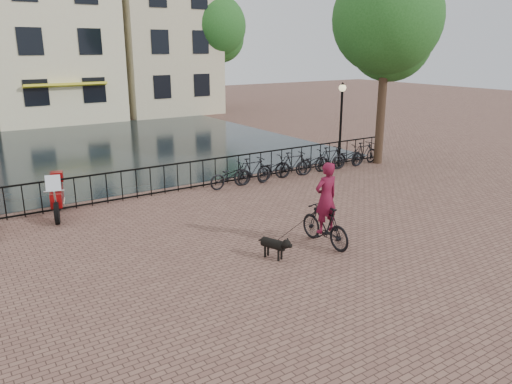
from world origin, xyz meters
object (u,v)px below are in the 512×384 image
lamp_post (341,111)px  motorcycle (57,192)px  dog (273,247)px  cyclist (326,209)px

lamp_post → motorcycle: 11.43m
lamp_post → dog: 10.10m
lamp_post → motorcycle: bearing=-180.0°
cyclist → dog: size_ratio=2.78×
dog → motorcycle: motorcycle is taller
cyclist → motorcycle: size_ratio=1.18×
dog → motorcycle: (-3.59, 6.15, 0.46)m
lamp_post → motorcycle: size_ratio=1.60×
cyclist → dog: (-1.59, 0.03, -0.67)m
lamp_post → motorcycle: lamp_post is taller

